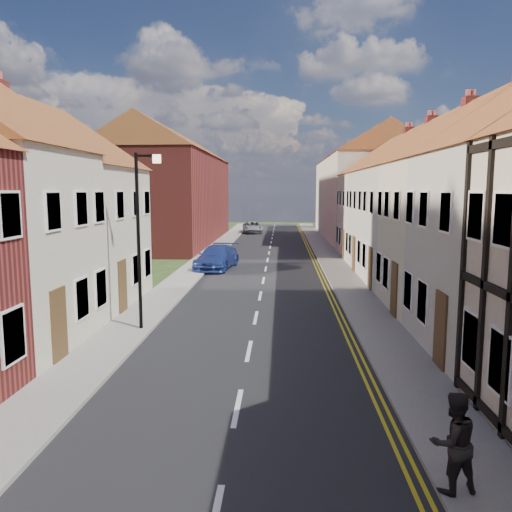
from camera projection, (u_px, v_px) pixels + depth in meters
name	position (u px, v px, depth m)	size (l,w,h in m)	color
road	(263.00, 281.00, 27.10)	(7.00, 90.00, 0.02)	black
pavement_left	(183.00, 279.00, 27.31)	(1.80, 90.00, 0.12)	#A8A098
pavement_right	(345.00, 280.00, 26.87)	(1.80, 90.00, 0.12)	#A8A098
cottage_r_cream_mid	(494.00, 201.00, 19.60)	(8.30, 5.20, 9.00)	#B2B196
cottage_r_pink	(448.00, 198.00, 24.95)	(8.30, 6.00, 9.00)	#B2B1A8
cottage_r_white_far	(419.00, 197.00, 30.29)	(8.30, 5.20, 9.00)	#B2B1A8
cottage_r_cream_far	(398.00, 196.00, 35.64)	(8.30, 6.00, 9.00)	#B2B196
cottage_l_pink	(37.00, 203.00, 20.91)	(8.30, 6.30, 8.80)	#B2B196
block_right_far	(364.00, 186.00, 50.68)	(8.30, 24.20, 10.50)	#B2B196
block_left_far	(172.00, 186.00, 46.68)	(8.30, 24.20, 10.50)	maroon
lamppost	(141.00, 230.00, 16.93)	(0.88, 0.15, 6.00)	black
car_far	(217.00, 257.00, 31.12)	(2.02, 4.97, 1.44)	navy
car_distant	(252.00, 227.00, 57.25)	(2.22, 4.82, 1.34)	#A3A5AA
pedestrian_right	(453.00, 442.00, 7.86)	(0.80, 0.62, 1.64)	black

